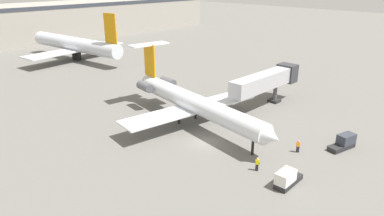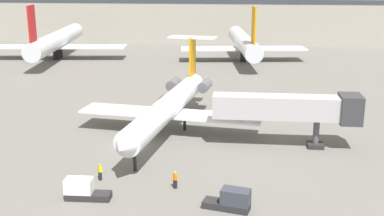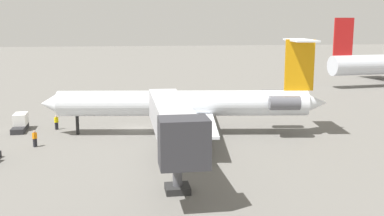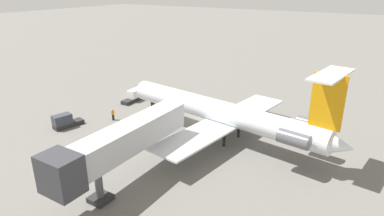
{
  "view_description": "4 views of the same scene",
  "coord_description": "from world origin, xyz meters",
  "px_view_note": "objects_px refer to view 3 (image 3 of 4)",
  "views": [
    {
      "loc": [
        -31.86,
        -29.18,
        21.38
      ],
      "look_at": [
        4.33,
        6.75,
        2.03
      ],
      "focal_mm": 32.94,
      "sensor_mm": 36.0,
      "label": 1
    },
    {
      "loc": [
        12.28,
        -52.0,
        19.48
      ],
      "look_at": [
        6.24,
        5.09,
        3.46
      ],
      "focal_mm": 45.94,
      "sensor_mm": 36.0,
      "label": 2
    },
    {
      "loc": [
        52.13,
        -1.51,
        12.18
      ],
      "look_at": [
        0.55,
        6.4,
        2.42
      ],
      "focal_mm": 42.4,
      "sensor_mm": 36.0,
      "label": 3
    },
    {
      "loc": [
        37.79,
        22.63,
        18.53
      ],
      "look_at": [
        4.58,
        1.84,
        3.74
      ],
      "focal_mm": 31.21,
      "sensor_mm": 36.0,
      "label": 4
    }
  ],
  "objects_px": {
    "jet_bridge": "(173,124)",
    "ground_crew_marshaller": "(56,122)",
    "regional_jet": "(191,103)",
    "ground_crew_loader": "(35,139)",
    "baggage_tug_trailing": "(20,123)"
  },
  "relations": [
    {
      "from": "jet_bridge",
      "to": "ground_crew_marshaller",
      "type": "bearing_deg",
      "value": -149.31
    },
    {
      "from": "jet_bridge",
      "to": "regional_jet",
      "type": "bearing_deg",
      "value": 166.2
    },
    {
      "from": "jet_bridge",
      "to": "ground_crew_loader",
      "type": "xyz_separation_m",
      "value": [
        -11.98,
        -12.63,
        -3.73
      ]
    },
    {
      "from": "baggage_tug_trailing",
      "to": "ground_crew_marshaller",
      "type": "bearing_deg",
      "value": 85.28
    },
    {
      "from": "regional_jet",
      "to": "ground_crew_marshaller",
      "type": "bearing_deg",
      "value": -106.65
    },
    {
      "from": "ground_crew_marshaller",
      "to": "baggage_tug_trailing",
      "type": "xyz_separation_m",
      "value": [
        -0.34,
        -4.1,
        -0.02
      ]
    },
    {
      "from": "ground_crew_loader",
      "to": "regional_jet",
      "type": "bearing_deg",
      "value": 100.16
    },
    {
      "from": "regional_jet",
      "to": "ground_crew_marshaller",
      "type": "height_order",
      "value": "regional_jet"
    },
    {
      "from": "jet_bridge",
      "to": "ground_crew_marshaller",
      "type": "distance_m",
      "value": 22.92
    },
    {
      "from": "jet_bridge",
      "to": "baggage_tug_trailing",
      "type": "height_order",
      "value": "jet_bridge"
    },
    {
      "from": "ground_crew_marshaller",
      "to": "jet_bridge",
      "type": "bearing_deg",
      "value": 30.69
    },
    {
      "from": "regional_jet",
      "to": "baggage_tug_trailing",
      "type": "distance_m",
      "value": 20.09
    },
    {
      "from": "baggage_tug_trailing",
      "to": "jet_bridge",
      "type": "bearing_deg",
      "value": 38.32
    },
    {
      "from": "regional_jet",
      "to": "ground_crew_loader",
      "type": "xyz_separation_m",
      "value": [
        2.92,
        -16.29,
        -2.72
      ]
    },
    {
      "from": "baggage_tug_trailing",
      "to": "regional_jet",
      "type": "bearing_deg",
      "value": 75.79
    }
  ]
}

